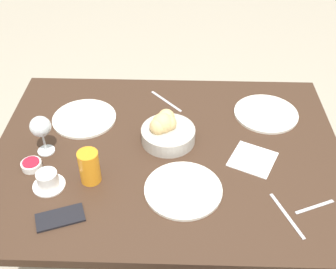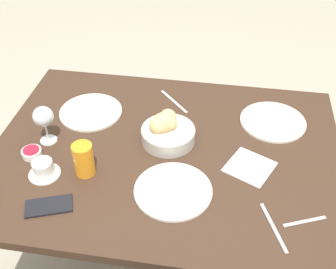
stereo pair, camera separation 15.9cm
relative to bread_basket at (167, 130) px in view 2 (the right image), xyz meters
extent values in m
plane|color=#A89E89|center=(-0.01, 0.06, -0.81)|extent=(10.00, 10.00, 0.00)
cube|color=#3D281C|center=(-0.01, 0.06, -0.06)|extent=(1.30, 0.97, 0.03)
cube|color=#3D281C|center=(-0.61, -0.37, -0.45)|extent=(0.06, 0.06, 0.73)
cube|color=#3D281C|center=(0.59, -0.37, -0.45)|extent=(0.06, 0.06, 0.73)
cylinder|color=#B2ADA3|center=(-0.01, 0.00, -0.02)|extent=(0.21, 0.21, 0.05)
sphere|color=#DBB775|center=(0.01, 0.00, 0.03)|extent=(0.08, 0.08, 0.08)
sphere|color=#DBB775|center=(0.00, -0.04, 0.03)|extent=(0.06, 0.06, 0.06)
sphere|color=#DBB775|center=(0.00, -0.01, 0.03)|extent=(0.06, 0.06, 0.06)
sphere|color=#DBB775|center=(0.03, 0.01, 0.03)|extent=(0.06, 0.06, 0.06)
cylinder|color=silver|center=(-0.41, -0.17, -0.04)|extent=(0.26, 0.26, 0.01)
cylinder|color=silver|center=(0.34, -0.12, -0.04)|extent=(0.26, 0.26, 0.01)
cylinder|color=silver|center=(-0.07, 0.26, -0.04)|extent=(0.26, 0.26, 0.01)
cylinder|color=orange|center=(0.25, 0.22, 0.02)|extent=(0.07, 0.07, 0.12)
cylinder|color=silver|center=(0.45, 0.08, -0.04)|extent=(0.06, 0.06, 0.00)
cylinder|color=silver|center=(0.45, 0.08, 0.00)|extent=(0.01, 0.01, 0.07)
sphere|color=silver|center=(0.45, 0.08, 0.07)|extent=(0.08, 0.08, 0.08)
cylinder|color=white|center=(0.39, 0.25, -0.04)|extent=(0.11, 0.11, 0.01)
cylinder|color=white|center=(0.39, 0.25, -0.01)|extent=(0.07, 0.07, 0.05)
cylinder|color=white|center=(0.47, 0.17, -0.03)|extent=(0.07, 0.07, 0.03)
cylinder|color=#A3192D|center=(0.47, 0.17, -0.02)|extent=(0.06, 0.06, 0.00)
cube|color=#B7B7BC|center=(-0.39, 0.36, -0.04)|extent=(0.08, 0.18, 0.00)
cube|color=#B7B7BC|center=(0.01, -0.25, -0.04)|extent=(0.14, 0.15, 0.00)
cube|color=#B7B7BC|center=(-0.49, 0.32, -0.04)|extent=(0.14, 0.07, 0.00)
cube|color=white|center=(-0.32, 0.10, -0.04)|extent=(0.20, 0.20, 0.00)
cube|color=black|center=(0.32, 0.39, -0.04)|extent=(0.17, 0.12, 0.01)
camera|label=1|loc=(-0.04, 1.23, 1.01)|focal=45.00mm
camera|label=2|loc=(-0.20, 1.21, 1.01)|focal=45.00mm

